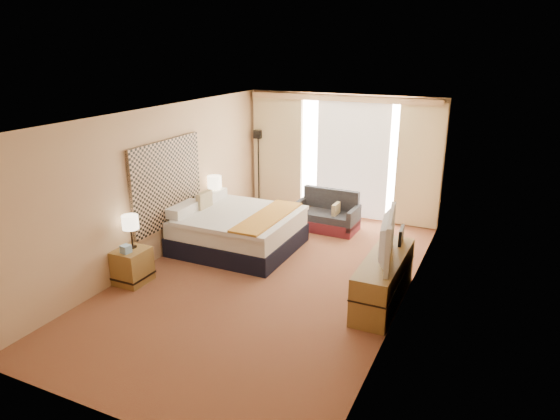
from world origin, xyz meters
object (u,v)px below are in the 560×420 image
at_px(nightstand_right, 217,218).
at_px(desk_chair, 392,259).
at_px(floor_lamp, 258,153).
at_px(lamp_left, 130,223).
at_px(loveseat, 327,217).
at_px(lamp_right, 215,183).
at_px(nightstand_left, 132,266).
at_px(media_dresser, 384,279).
at_px(television, 381,237).
at_px(bed, 238,230).

xyz_separation_m(nightstand_right, desk_chair, (3.67, -0.84, 0.14)).
height_order(floor_lamp, lamp_left, floor_lamp).
bearing_deg(lamp_left, desk_chair, 23.27).
distance_m(nightstand_right, loveseat, 2.19).
distance_m(floor_lamp, lamp_right, 1.86).
bearing_deg(nightstand_right, floor_lamp, 90.93).
xyz_separation_m(nightstand_left, media_dresser, (3.70, 1.05, 0.07)).
height_order(media_dresser, television, television).
height_order(nightstand_right, lamp_left, lamp_left).
bearing_deg(nightstand_left, desk_chair, 24.35).
relative_size(desk_chair, lamp_left, 1.77).
bearing_deg(television, bed, 61.19).
relative_size(nightstand_left, media_dresser, 0.31).
distance_m(media_dresser, bed, 3.01).
height_order(nightstand_left, nightstand_right, same).
distance_m(floor_lamp, lamp_left, 4.29).
distance_m(loveseat, lamp_right, 2.34).
relative_size(loveseat, lamp_right, 2.21).
xyz_separation_m(lamp_left, television, (3.67, 0.85, 0.08)).
distance_m(nightstand_right, television, 4.05).
distance_m(bed, lamp_right, 1.22).
relative_size(nightstand_left, nightstand_right, 1.00).
bearing_deg(bed, floor_lamp, 108.91).
bearing_deg(media_dresser, floor_lamp, 138.50).
relative_size(floor_lamp, television, 1.47).
distance_m(floor_lamp, desk_chair, 4.65).
distance_m(lamp_left, lamp_right, 2.43).
relative_size(bed, lamp_left, 3.80).
distance_m(nightstand_left, nightstand_right, 2.50).
bearing_deg(floor_lamp, nightstand_left, -89.60).
distance_m(nightstand_left, media_dresser, 3.85).
distance_m(desk_chair, lamp_left, 4.06).
relative_size(desk_chair, lamp_right, 1.63).
xyz_separation_m(bed, loveseat, (1.12, 1.64, -0.10)).
xyz_separation_m(bed, floor_lamp, (-0.84, 2.45, 0.87)).
bearing_deg(nightstand_left, bed, 66.93).
bearing_deg(nightstand_left, television, 14.17).
bearing_deg(television, nightstand_left, 94.36).
bearing_deg(nightstand_right, television, -23.38).
xyz_separation_m(floor_lamp, desk_chair, (3.70, -2.69, -0.82)).
distance_m(floor_lamp, television, 5.03).
bearing_deg(media_dresser, loveseat, 125.41).
bearing_deg(lamp_right, loveseat, 27.65).
bearing_deg(lamp_left, floor_lamp, 90.10).
xyz_separation_m(nightstand_left, loveseat, (1.93, 3.54, -0.02)).
distance_m(nightstand_left, loveseat, 4.03).
bearing_deg(desk_chair, television, -96.95).
bearing_deg(bed, television, -19.00).
bearing_deg(media_dresser, television, -111.29).
relative_size(nightstand_left, desk_chair, 0.58).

